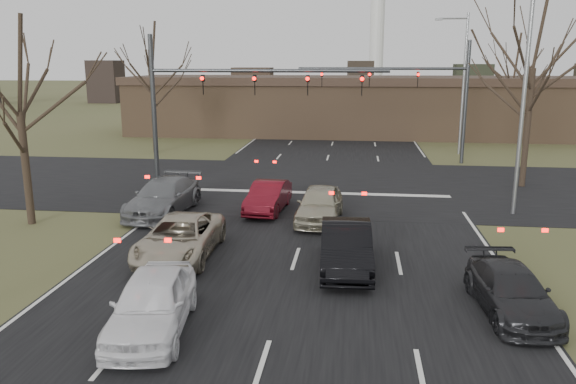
# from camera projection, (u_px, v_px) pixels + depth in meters

# --- Properties ---
(ground) EXTENTS (360.00, 360.00, 0.00)m
(ground) POSITION_uv_depth(u_px,v_px,m) (284.00, 294.00, 16.44)
(ground) COLOR #464B28
(ground) RESTS_ON ground
(road_main) EXTENTS (14.00, 300.00, 0.02)m
(road_main) POSITION_uv_depth(u_px,v_px,m) (342.00, 113.00, 74.44)
(road_main) COLOR black
(road_main) RESTS_ON ground
(road_cross) EXTENTS (200.00, 14.00, 0.02)m
(road_cross) POSITION_uv_depth(u_px,v_px,m) (319.00, 185.00, 30.93)
(road_cross) COLOR black
(road_cross) RESTS_ON ground
(building) EXTENTS (42.40, 10.40, 5.30)m
(building) POSITION_uv_depth(u_px,v_px,m) (358.00, 105.00, 52.33)
(building) COLOR brown
(building) RESTS_ON ground
(mast_arm_near) EXTENTS (12.12, 0.24, 8.00)m
(mast_arm_near) POSITION_uv_depth(u_px,v_px,m) (215.00, 93.00, 28.47)
(mast_arm_near) COLOR #383A3D
(mast_arm_near) RESTS_ON ground
(mast_arm_far) EXTENTS (11.12, 0.24, 8.00)m
(mast_arm_far) POSITION_uv_depth(u_px,v_px,m) (422.00, 87.00, 36.80)
(mast_arm_far) COLOR #383A3D
(mast_arm_far) RESTS_ON ground
(streetlight_right_near) EXTENTS (2.34, 0.25, 10.00)m
(streetlight_right_near) POSITION_uv_depth(u_px,v_px,m) (520.00, 87.00, 23.79)
(streetlight_right_near) COLOR gray
(streetlight_right_near) RESTS_ON ground
(streetlight_right_far) EXTENTS (2.34, 0.25, 10.00)m
(streetlight_right_far) POSITION_uv_depth(u_px,v_px,m) (461.00, 77.00, 40.16)
(streetlight_right_far) COLOR gray
(streetlight_right_far) RESTS_ON ground
(tree_right_near) EXTENTS (6.90, 6.90, 11.50)m
(tree_right_near) POSITION_uv_depth(u_px,v_px,m) (538.00, 16.00, 28.58)
(tree_right_near) COLOR black
(tree_right_near) RESTS_ON ground
(tree_left_near) EXTENTS (5.10, 5.10, 8.50)m
(tree_left_near) POSITION_uv_depth(u_px,v_px,m) (15.00, 64.00, 22.11)
(tree_left_near) COLOR black
(tree_left_near) RESTS_ON ground
(tree_left_far) EXTENTS (5.70, 5.70, 9.50)m
(tree_left_far) POSITION_uv_depth(u_px,v_px,m) (150.00, 52.00, 40.48)
(tree_left_far) COLOR black
(tree_left_far) RESTS_ON ground
(tree_right_far) EXTENTS (5.40, 5.40, 9.00)m
(tree_right_far) POSITION_uv_depth(u_px,v_px,m) (515.00, 58.00, 46.91)
(tree_right_far) COLOR black
(tree_right_far) RESTS_ON ground
(car_silver_suv) EXTENTS (2.45, 5.11, 1.41)m
(car_silver_suv) POSITION_uv_depth(u_px,v_px,m) (180.00, 238.00, 19.39)
(car_silver_suv) COLOR #B8AD95
(car_silver_suv) RESTS_ON ground
(car_white_sedan) EXTENTS (2.34, 4.63, 1.51)m
(car_white_sedan) POSITION_uv_depth(u_px,v_px,m) (152.00, 303.00, 14.03)
(car_white_sedan) COLOR white
(car_white_sedan) RESTS_ON ground
(car_black_hatch) EXTENTS (1.81, 4.68, 1.52)m
(car_black_hatch) POSITION_uv_depth(u_px,v_px,m) (346.00, 247.00, 18.29)
(car_black_hatch) COLOR black
(car_black_hatch) RESTS_ON ground
(car_charcoal_sedan) EXTENTS (2.07, 4.35, 1.22)m
(car_charcoal_sedan) POSITION_uv_depth(u_px,v_px,m) (511.00, 291.00, 15.12)
(car_charcoal_sedan) COLOR black
(car_charcoal_sedan) RESTS_ON ground
(car_grey_ahead) EXTENTS (2.48, 5.43, 1.54)m
(car_grey_ahead) POSITION_uv_depth(u_px,v_px,m) (164.00, 197.00, 24.99)
(car_grey_ahead) COLOR slate
(car_grey_ahead) RESTS_ON ground
(car_red_ahead) EXTENTS (1.73, 4.18, 1.34)m
(car_red_ahead) POSITION_uv_depth(u_px,v_px,m) (268.00, 197.00, 25.40)
(car_red_ahead) COLOR #5A0C17
(car_red_ahead) RESTS_ON ground
(car_silver_ahead) EXTENTS (1.99, 4.51, 1.51)m
(car_silver_ahead) POSITION_uv_depth(u_px,v_px,m) (320.00, 204.00, 23.75)
(car_silver_ahead) COLOR #ABA58B
(car_silver_ahead) RESTS_ON ground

